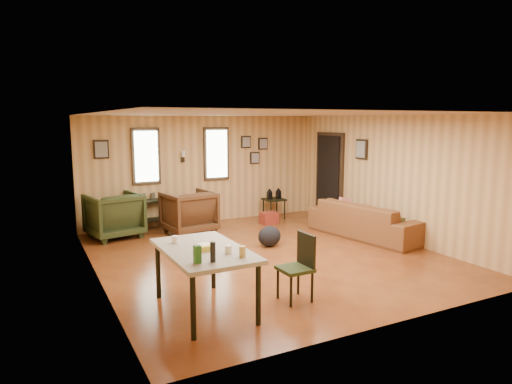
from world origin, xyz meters
TOP-DOWN VIEW (x-y plane):
  - room at (0.17, 0.27)m, footprint 5.54×6.04m
  - sofa at (2.37, 0.21)m, footprint 1.09×2.47m
  - recliner_brown at (-0.66, 2.14)m, footprint 1.05×1.00m
  - recliner_green at (-2.10, 2.47)m, footprint 1.11×1.07m
  - end_table at (-1.29, 2.90)m, footprint 0.76×0.73m
  - side_table at (1.58, 2.56)m, footprint 0.46×0.46m
  - cooler at (1.21, 2.13)m, footprint 0.39×0.29m
  - backpack at (0.32, 0.48)m, footprint 0.48×0.38m
  - sofa_pillows at (2.34, 0.12)m, footprint 0.37×1.57m
  - dining_table at (-1.76, -1.68)m, footprint 0.93×1.53m
  - dining_chair at (-0.55, -1.90)m, footprint 0.40×0.40m

SIDE VIEW (x-z plane):
  - cooler at x=1.21m, z-range 0.00..0.26m
  - backpack at x=0.32m, z-range 0.00..0.38m
  - end_table at x=-1.29m, z-range 0.05..0.82m
  - sofa at x=2.37m, z-range 0.00..0.93m
  - recliner_brown at x=-0.66m, z-range 0.00..0.97m
  - dining_chair at x=-0.55m, z-range 0.05..0.92m
  - recliner_green at x=-2.10m, z-range 0.00..0.98m
  - sofa_pillows at x=2.34m, z-range 0.33..0.66m
  - side_table at x=1.58m, z-range 0.13..0.87m
  - dining_table at x=-1.76m, z-range 0.21..1.21m
  - room at x=0.17m, z-range -0.02..2.43m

